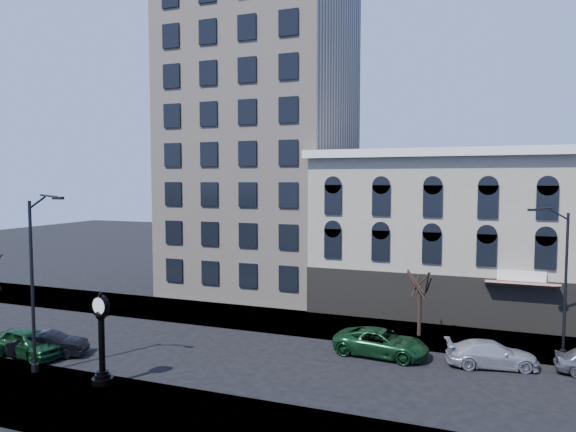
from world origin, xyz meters
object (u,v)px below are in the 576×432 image
at_px(street_clock, 102,342).
at_px(street_lamp_near, 41,236).
at_px(car_near_a, 29,342).
at_px(car_near_b, 49,344).

relative_size(street_clock, street_lamp_near, 0.48).
relative_size(street_lamp_near, car_near_a, 1.99).
distance_m(car_near_a, car_near_b, 1.17).
bearing_deg(car_near_a, street_clock, -97.99).
bearing_deg(street_lamp_near, car_near_a, 148.24).
height_order(street_clock, street_lamp_near, street_lamp_near).
distance_m(street_clock, street_lamp_near, 6.36).
xyz_separation_m(car_near_a, car_near_b, (1.08, 0.41, -0.12)).
bearing_deg(car_near_b, street_clock, -134.90).
bearing_deg(car_near_a, car_near_b, -61.34).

